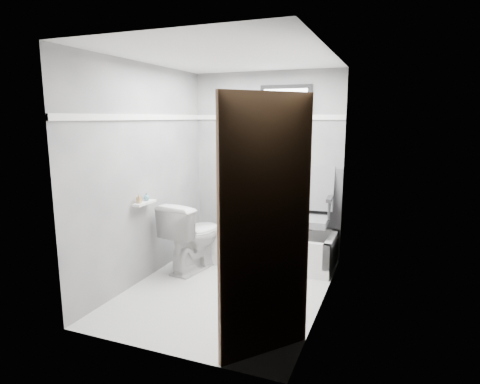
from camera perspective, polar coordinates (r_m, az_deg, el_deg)
The scene contains 19 objects.
floor at distance 4.45m, azimuth -1.70°, elevation -13.56°, with size 2.60×2.60×0.00m, color silver.
ceiling at distance 4.10m, azimuth -1.89°, elevation 18.72°, with size 2.60×2.60×0.00m, color silver.
wall_back at distance 5.32m, azimuth 3.76°, elevation 3.86°, with size 2.00×0.02×2.40m, color slate.
wall_front at distance 2.98m, azimuth -11.72°, elevation -1.62°, with size 2.00×0.02×2.40m, color slate.
wall_left at distance 4.59m, azimuth -13.34°, elevation 2.55°, with size 0.02×2.60×2.40m, color slate.
wall_right at distance 3.83m, azimuth 12.10°, elevation 1.05°, with size 0.02×2.60×2.40m, color slate.
bathtub at distance 5.12m, azimuth 4.83°, elevation -7.79°, with size 1.50×0.70×0.42m, color silver, non-canonical shape.
office_chair at distance 4.93m, azimuth 9.28°, elevation -2.99°, with size 0.64×0.64×1.11m, color slate, non-canonical shape.
toilet at distance 4.89m, azimuth -6.64°, elevation -6.22°, with size 0.47×0.84×0.82m, color silver.
door at distance 2.66m, azimuth 6.86°, elevation -7.42°, with size 0.78×0.78×2.00m, color #573220, non-canonical shape.
window at distance 5.20m, azimuth 6.51°, elevation 12.72°, with size 0.66×0.04×0.40m, color black, non-canonical shape.
backerboard at distance 5.30m, azimuth 6.25°, elevation -0.58°, with size 1.50×0.02×0.78m, color #4C4C4F.
trim_back at distance 5.27m, azimuth 3.80°, elevation 10.56°, with size 2.00×0.02×0.06m, color white.
trim_left at distance 4.54m, azimuth -13.54°, elevation 10.31°, with size 0.02×2.60×0.06m, color white.
pole at distance 5.10m, azimuth 3.17°, elevation 1.89°, with size 0.02×0.02×1.95m, color white.
shelf at distance 4.49m, azimuth -13.45°, elevation -1.52°, with size 0.10×0.32×0.03m, color white.
soap_bottle_a at distance 4.42m, azimuth -14.18°, elevation -0.88°, with size 0.05×0.05×0.10m, color #A28451.
soap_bottle_b at distance 4.53m, azimuth -13.15°, elevation -0.63°, with size 0.07×0.07×0.09m, color teal.
faucet at distance 5.47m, azimuth 1.58°, elevation -2.86°, with size 0.26×0.10×0.16m, color silver, non-canonical shape.
Camera 1 is at (1.61, -3.73, 1.82)m, focal length 30.00 mm.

